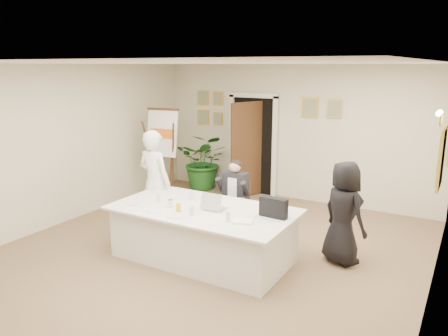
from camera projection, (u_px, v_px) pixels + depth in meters
floor at (202, 258)px, 6.44m from camera, size 7.00×7.00×0.00m
ceiling at (200, 63)px, 5.80m from camera, size 6.00×7.00×0.02m
wall_back at (293, 133)px, 9.06m from camera, size 6.00×0.10×2.80m
wall_left at (57, 146)px, 7.58m from camera, size 0.10×7.00×2.80m
wall_right at (437, 197)px, 4.65m from camera, size 0.10×7.00×2.80m
doorway at (251, 147)px, 9.43m from camera, size 1.14×0.86×2.20m
pictures_back_wall at (258, 110)px, 9.33m from camera, size 3.40×0.06×0.80m
pictures_right_wall at (446, 147)px, 5.60m from camera, size 0.06×2.20×0.80m
wall_sconce at (443, 119)px, 5.55m from camera, size 0.20×0.30×0.24m
conference_table at (203, 233)px, 6.34m from camera, size 2.64×1.41×0.78m
seated_man at (234, 197)px, 7.25m from camera, size 0.67×0.69×1.28m
flip_chart at (165, 159)px, 9.01m from camera, size 0.68×0.46×1.90m
standing_man at (155, 182)px, 7.27m from camera, size 0.67×0.47×1.75m
standing_woman at (344, 213)px, 6.15m from camera, size 0.87×0.79×1.49m
potted_palm at (205, 161)px, 9.96m from camera, size 1.37×1.26×1.29m
laptop at (215, 200)px, 6.19m from camera, size 0.33×0.36×0.28m
laptop_bag at (273, 208)px, 5.85m from camera, size 0.40×0.13×0.27m
paper_stack at (243, 222)px, 5.68m from camera, size 0.31×0.26×0.03m
plate_left at (136, 203)px, 6.44m from camera, size 0.27×0.27×0.01m
plate_mid at (155, 210)px, 6.13m from camera, size 0.22×0.22×0.01m
plate_near at (175, 215)px, 5.93m from camera, size 0.30×0.30×0.01m
glass_a at (158, 197)px, 6.52m from camera, size 0.07×0.07×0.14m
glass_b at (192, 211)px, 5.92m from camera, size 0.08×0.08×0.14m
glass_c at (228, 217)px, 5.69m from camera, size 0.08×0.08×0.14m
glass_d at (192, 195)px, 6.62m from camera, size 0.08×0.08×0.14m
oj_glass at (178, 208)px, 6.05m from camera, size 0.07×0.07×0.13m
steel_jug at (170, 203)px, 6.29m from camera, size 0.10×0.10×0.11m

